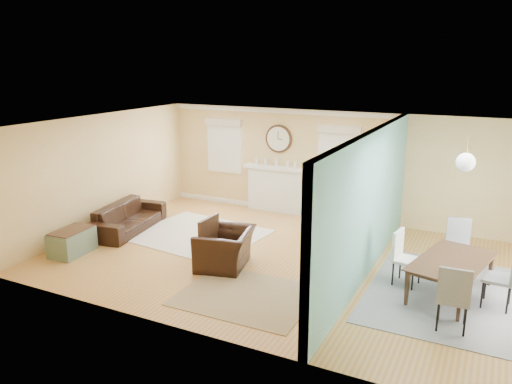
% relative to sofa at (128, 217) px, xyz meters
% --- Properties ---
extents(floor, '(9.00, 9.00, 0.00)m').
position_rel_sofa_xyz_m(floor, '(3.89, -0.03, -0.31)').
color(floor, '#AE7329').
rests_on(floor, ground).
extents(wall_back, '(9.00, 0.02, 2.60)m').
position_rel_sofa_xyz_m(wall_back, '(3.89, 2.97, 0.99)').
color(wall_back, tan).
rests_on(wall_back, ground).
extents(wall_front, '(9.00, 0.02, 2.60)m').
position_rel_sofa_xyz_m(wall_front, '(3.89, -3.03, 0.99)').
color(wall_front, tan).
rests_on(wall_front, ground).
extents(wall_left, '(0.02, 6.00, 2.60)m').
position_rel_sofa_xyz_m(wall_left, '(-0.61, -0.03, 0.99)').
color(wall_left, tan).
rests_on(wall_left, ground).
extents(ceiling, '(9.00, 6.00, 0.02)m').
position_rel_sofa_xyz_m(ceiling, '(3.89, -0.03, 2.29)').
color(ceiling, white).
rests_on(ceiling, wall_back).
extents(partition, '(0.17, 6.00, 2.60)m').
position_rel_sofa_xyz_m(partition, '(5.40, 0.25, 1.05)').
color(partition, tan).
rests_on(partition, ground).
extents(fireplace, '(1.70, 0.30, 1.17)m').
position_rel_sofa_xyz_m(fireplace, '(2.39, 2.85, 0.29)').
color(fireplace, white).
rests_on(fireplace, ground).
extents(wall_clock, '(0.70, 0.07, 0.70)m').
position_rel_sofa_xyz_m(wall_clock, '(2.39, 2.93, 1.54)').
color(wall_clock, '#442C1B').
rests_on(wall_clock, wall_back).
extents(window_left, '(1.05, 0.13, 1.42)m').
position_rel_sofa_xyz_m(window_left, '(0.84, 2.92, 1.35)').
color(window_left, white).
rests_on(window_left, wall_back).
extents(window_right, '(1.05, 0.13, 1.42)m').
position_rel_sofa_xyz_m(window_right, '(3.94, 2.92, 1.35)').
color(window_right, white).
rests_on(window_right, wall_back).
extents(pendant, '(0.30, 0.30, 0.55)m').
position_rel_sofa_xyz_m(pendant, '(6.89, -0.03, 1.89)').
color(pendant, gold).
rests_on(pendant, ceiling).
extents(rug_cream, '(2.93, 2.62, 0.01)m').
position_rel_sofa_xyz_m(rug_cream, '(1.56, 0.43, -0.30)').
color(rug_cream, beige).
rests_on(rug_cream, floor).
extents(rug_jute, '(2.14, 1.76, 0.01)m').
position_rel_sofa_xyz_m(rug_jute, '(3.90, -1.70, -0.30)').
color(rug_jute, tan).
rests_on(rug_jute, floor).
extents(rug_grey, '(2.58, 3.22, 0.01)m').
position_rel_sofa_xyz_m(rug_grey, '(6.90, -0.20, -0.30)').
color(rug_grey, gray).
rests_on(rug_grey, floor).
extents(sofa, '(1.15, 2.22, 0.62)m').
position_rel_sofa_xyz_m(sofa, '(0.00, 0.00, 0.00)').
color(sofa, black).
rests_on(sofa, floor).
extents(eames_chair, '(1.18, 1.28, 0.71)m').
position_rel_sofa_xyz_m(eames_chair, '(2.98, -0.80, 0.05)').
color(eames_chair, black).
rests_on(eames_chair, floor).
extents(green_chair, '(0.81, 0.83, 0.70)m').
position_rel_sofa_xyz_m(green_chair, '(4.15, 1.92, 0.04)').
color(green_chair, '#1D826E').
rests_on(green_chair, floor).
extents(trunk, '(0.61, 0.91, 0.50)m').
position_rel_sofa_xyz_m(trunk, '(-0.05, -1.61, -0.06)').
color(trunk, slate).
rests_on(trunk, floor).
extents(credenza, '(0.54, 1.58, 0.80)m').
position_rel_sofa_xyz_m(credenza, '(5.12, 1.77, 0.09)').
color(credenza, '#A56A38').
rests_on(credenza, floor).
extents(tv, '(0.21, 1.03, 0.59)m').
position_rel_sofa_xyz_m(tv, '(5.11, 1.77, 0.78)').
color(tv, black).
rests_on(tv, credenza).
extents(garden_stool, '(0.35, 0.35, 0.52)m').
position_rel_sofa_xyz_m(garden_stool, '(5.10, 0.66, -0.05)').
color(garden_stool, white).
rests_on(garden_stool, floor).
extents(potted_plant, '(0.49, 0.48, 0.41)m').
position_rel_sofa_xyz_m(potted_plant, '(5.10, 0.66, 0.41)').
color(potted_plant, '#337F33').
rests_on(potted_plant, garden_stool).
extents(dining_table, '(1.35, 1.94, 0.62)m').
position_rel_sofa_xyz_m(dining_table, '(6.90, -0.20, 0.00)').
color(dining_table, '#442C1B').
rests_on(dining_table, floor).
extents(dining_chair_n, '(0.49, 0.49, 0.95)m').
position_rel_sofa_xyz_m(dining_chair_n, '(6.87, 0.96, 0.25)').
color(dining_chair_n, gray).
rests_on(dining_chair_n, floor).
extents(dining_chair_s, '(0.47, 0.47, 1.00)m').
position_rel_sofa_xyz_m(dining_chair_s, '(7.00, -1.30, 0.28)').
color(dining_chair_s, gray).
rests_on(dining_chair_s, floor).
extents(dining_chair_w, '(0.49, 0.49, 0.95)m').
position_rel_sofa_xyz_m(dining_chair_w, '(6.15, -0.11, 0.25)').
color(dining_chair_w, white).
rests_on(dining_chair_w, floor).
extents(dining_chair_e, '(0.48, 0.48, 1.01)m').
position_rel_sofa_xyz_m(dining_chair_e, '(7.55, -0.30, 0.28)').
color(dining_chair_e, gray).
rests_on(dining_chair_e, floor).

